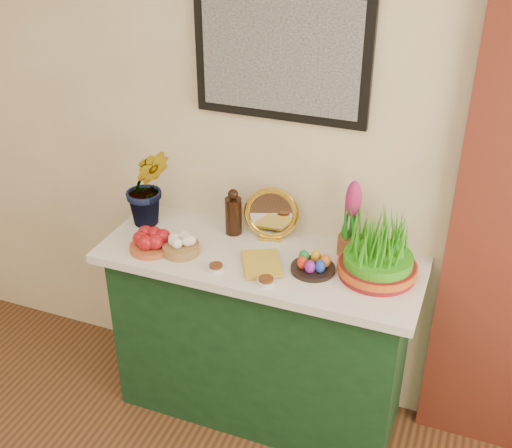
{
  "coord_description": "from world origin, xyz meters",
  "views": [
    {
      "loc": [
        0.89,
        -0.18,
        2.37
      ],
      "look_at": [
        0.06,
        1.95,
        1.07
      ],
      "focal_mm": 45.0,
      "sensor_mm": 36.0,
      "label": 1
    }
  ],
  "objects_px": {
    "hyacinth_green": "(147,174)",
    "book": "(243,265)",
    "sideboard": "(260,339)",
    "wheatgrass_sabzeh": "(379,251)",
    "mirror": "(271,214)"
  },
  "relations": [
    {
      "from": "book",
      "to": "wheatgrass_sabzeh",
      "type": "distance_m",
      "value": 0.56
    },
    {
      "from": "sideboard",
      "to": "book",
      "type": "bearing_deg",
      "value": -105.41
    },
    {
      "from": "sideboard",
      "to": "mirror",
      "type": "bearing_deg",
      "value": 92.36
    },
    {
      "from": "hyacinth_green",
      "to": "mirror",
      "type": "relative_size",
      "value": 1.97
    },
    {
      "from": "sideboard",
      "to": "hyacinth_green",
      "type": "height_order",
      "value": "hyacinth_green"
    },
    {
      "from": "book",
      "to": "sideboard",
      "type": "bearing_deg",
      "value": 47.11
    },
    {
      "from": "hyacinth_green",
      "to": "mirror",
      "type": "xyz_separation_m",
      "value": [
        0.57,
        0.08,
        -0.13
      ]
    },
    {
      "from": "mirror",
      "to": "wheatgrass_sabzeh",
      "type": "xyz_separation_m",
      "value": [
        0.51,
        -0.13,
        -0.0
      ]
    },
    {
      "from": "hyacinth_green",
      "to": "book",
      "type": "bearing_deg",
      "value": -50.13
    },
    {
      "from": "mirror",
      "to": "wheatgrass_sabzeh",
      "type": "bearing_deg",
      "value": -14.0
    },
    {
      "from": "sideboard",
      "to": "book",
      "type": "relative_size",
      "value": 6.29
    },
    {
      "from": "mirror",
      "to": "hyacinth_green",
      "type": "bearing_deg",
      "value": -172.23
    },
    {
      "from": "hyacinth_green",
      "to": "book",
      "type": "relative_size",
      "value": 2.42
    },
    {
      "from": "mirror",
      "to": "wheatgrass_sabzeh",
      "type": "distance_m",
      "value": 0.52
    },
    {
      "from": "sideboard",
      "to": "hyacinth_green",
      "type": "xyz_separation_m",
      "value": [
        -0.58,
        0.08,
        0.72
      ]
    }
  ]
}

